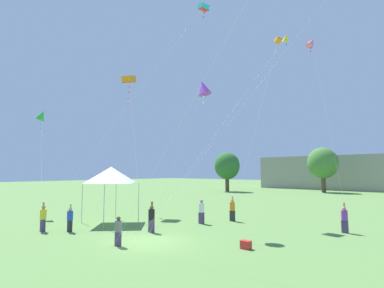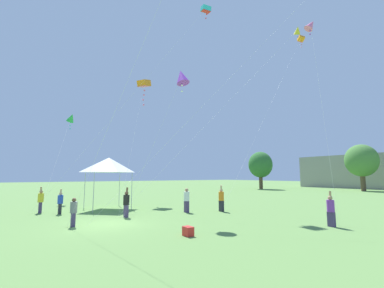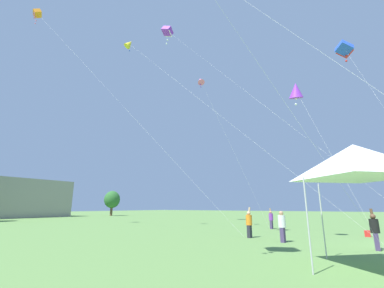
# 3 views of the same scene
# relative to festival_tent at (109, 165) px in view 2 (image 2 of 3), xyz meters

# --- Properties ---
(ground_plane) EXTENTS (220.00, 220.00, 0.00)m
(ground_plane) POSITION_rel_festival_tent_xyz_m (6.79, -2.02, -3.61)
(ground_plane) COLOR #5B8442
(tree_far_centre) EXTENTS (5.04, 4.53, 7.60)m
(tree_far_centre) POSITION_rel_festival_tent_xyz_m (-13.65, 35.03, 1.30)
(tree_far_centre) COLOR brown
(tree_far_centre) RESTS_ON ground
(tree_near_right) EXTENTS (5.52, 4.97, 8.33)m
(tree_near_right) POSITION_rel_festival_tent_xyz_m (1.12, 44.87, 1.78)
(tree_near_right) COLOR brown
(tree_near_right) RESTS_ON ground
(festival_tent) EXTENTS (3.33, 3.33, 4.23)m
(festival_tent) POSITION_rel_festival_tent_xyz_m (0.00, 0.00, 0.00)
(festival_tent) COLOR #B7B7BC
(festival_tent) RESTS_ON ground
(cooler_box) EXTENTS (0.50, 0.35, 0.41)m
(cooler_box) POSITION_rel_festival_tent_xyz_m (11.73, 0.21, -3.40)
(cooler_box) COLOR red
(cooler_box) RESTS_ON ground
(person_blue_shirt) EXTENTS (0.37, 0.37, 1.78)m
(person_blue_shirt) POSITION_rel_festival_tent_xyz_m (0.99, -3.65, -2.74)
(person_blue_shirt) COLOR #282833
(person_blue_shirt) RESTS_ON ground
(person_purple_shirt) EXTENTS (0.39, 0.39, 1.89)m
(person_purple_shirt) POSITION_rel_festival_tent_xyz_m (14.37, 7.74, -2.69)
(person_purple_shirt) COLOR #473860
(person_purple_shirt) RESTS_ON ground
(person_orange_shirt) EXTENTS (0.41, 0.41, 1.99)m
(person_orange_shirt) POSITION_rel_festival_tent_xyz_m (6.52, 6.76, -2.64)
(person_orange_shirt) COLOR #282833
(person_orange_shirt) RESTS_ON ground
(person_yellow_shirt) EXTENTS (0.39, 0.39, 1.91)m
(person_yellow_shirt) POSITION_rel_festival_tent_xyz_m (-0.40, -4.77, -2.68)
(person_yellow_shirt) COLOR #473860
(person_yellow_shirt) RESTS_ON ground
(person_grey_shirt) EXTENTS (0.36, 0.36, 1.53)m
(person_grey_shirt) POSITION_rel_festival_tent_xyz_m (6.43, -3.72, -2.78)
(person_grey_shirt) COLOR #473860
(person_grey_shirt) RESTS_ON ground
(person_black_shirt) EXTENTS (0.40, 0.40, 1.95)m
(person_black_shirt) POSITION_rel_festival_tent_xyz_m (5.05, -0.26, -2.66)
(person_black_shirt) COLOR #473860
(person_black_shirt) RESTS_ON ground
(person_white_shirt) EXTENTS (0.42, 0.42, 1.78)m
(person_white_shirt) POSITION_rel_festival_tent_xyz_m (5.45, 4.27, -2.65)
(person_white_shirt) COLOR #473860
(person_white_shirt) RESTS_ON ground
(kite_cyan_box_1) EXTENTS (3.18, 14.91, 20.72)m
(kite_cyan_box_1) POSITION_rel_festival_tent_xyz_m (1.75, 9.07, 16.67)
(kite_cyan_box_1) COLOR silver
(kite_cyan_box_1) RESTS_ON ground
(kite_purple_diamond_2) EXTENTS (2.33, 4.18, 10.47)m
(kite_purple_diamond_2) POSITION_rel_festival_tent_xyz_m (6.74, 2.97, 6.19)
(kite_purple_diamond_2) COLOR silver
(kite_purple_diamond_2) RESTS_ON ground
(kite_green_diamond_3) EXTENTS (9.61, 3.82, 9.83)m
(kite_green_diamond_3) POSITION_rel_festival_tent_xyz_m (-9.35, -1.63, 5.58)
(kite_green_diamond_3) COLOR silver
(kite_green_diamond_3) RESTS_ON ground
(kite_orange_box_4) EXTENTS (6.63, 22.85, 24.67)m
(kite_orange_box_4) POSITION_rel_festival_tent_xyz_m (0.26, 29.18, 20.46)
(kite_orange_box_4) COLOR silver
(kite_orange_box_4) RESTS_ON ground
(kite_pink_diamond_5) EXTENTS (4.41, 5.86, 15.96)m
(kite_pink_diamond_5) POSITION_rel_festival_tent_xyz_m (10.82, 13.25, 11.73)
(kite_pink_diamond_5) COLOR silver
(kite_pink_diamond_5) RESTS_ON ground
(kite_yellow_diamond_6) EXTENTS (1.47, 20.72, 20.05)m
(kite_yellow_diamond_6) POSITION_rel_festival_tent_xyz_m (5.83, 19.29, 15.75)
(kite_yellow_diamond_6) COLOR silver
(kite_yellow_diamond_6) RESTS_ON ground
(kite_orange_box_7) EXTENTS (10.61, 6.77, 13.97)m
(kite_orange_box_7) POSITION_rel_festival_tent_xyz_m (-5.22, 5.30, 9.76)
(kite_orange_box_7) COLOR silver
(kite_orange_box_7) RESTS_ON ground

